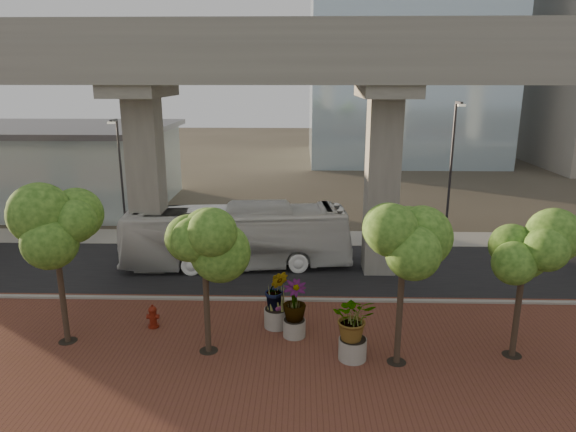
{
  "coord_description": "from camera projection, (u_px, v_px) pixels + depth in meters",
  "views": [
    {
      "loc": [
        1.93,
        -23.62,
        9.97
      ],
      "look_at": [
        1.28,
        0.5,
        3.39
      ],
      "focal_mm": 32.0,
      "sensor_mm": 36.0,
      "label": 1
    }
  ],
  "objects": [
    {
      "name": "brick_plaza",
      "position": [
        244.0,
        374.0,
        17.73
      ],
      "size": [
        70.0,
        13.0,
        0.06
      ],
      "primitive_type": "cube",
      "color": "brown",
      "rests_on": "ground"
    },
    {
      "name": "curb_strip",
      "position": [
        259.0,
        300.0,
        23.5
      ],
      "size": [
        70.0,
        0.25,
        0.16
      ],
      "primitive_type": "cube",
      "color": "gray",
      "rests_on": "ground"
    },
    {
      "name": "street_tree_far_west",
      "position": [
        55.0,
        235.0,
        18.72
      ],
      "size": [
        3.4,
        3.4,
        5.89
      ],
      "color": "#453427",
      "rests_on": "ground"
    },
    {
      "name": "fire_hydrant",
      "position": [
        153.0,
        316.0,
        20.87
      ],
      "size": [
        0.49,
        0.44,
        0.98
      ],
      "color": "maroon",
      "rests_on": "ground"
    },
    {
      "name": "street_tree_near_west",
      "position": [
        204.0,
        240.0,
        18.03
      ],
      "size": [
        3.33,
        3.33,
        5.88
      ],
      "color": "#453427",
      "rests_on": "ground"
    },
    {
      "name": "planter_left",
      "position": [
        276.0,
        293.0,
        20.65
      ],
      "size": [
        2.24,
        2.24,
        2.46
      ],
      "color": "gray",
      "rests_on": "ground"
    },
    {
      "name": "planter_front",
      "position": [
        354.0,
        321.0,
        18.24
      ],
      "size": [
        2.26,
        2.26,
        2.48
      ],
      "color": "#A9A399",
      "rests_on": "ground"
    },
    {
      "name": "station_pavilion",
      "position": [
        25.0,
        165.0,
        40.55
      ],
      "size": [
        23.0,
        13.0,
        6.3
      ],
      "color": "#B0C6C9",
      "rests_on": "ground"
    },
    {
      "name": "transit_viaduct",
      "position": [
        263.0,
        132.0,
        25.46
      ],
      "size": [
        72.0,
        5.6,
        12.4
      ],
      "color": "gray",
      "rests_on": "ground"
    },
    {
      "name": "transit_bus",
      "position": [
        237.0,
        237.0,
        27.43
      ],
      "size": [
        12.31,
        3.9,
        3.37
      ],
      "primitive_type": "imported",
      "rotation": [
        0.0,
        0.0,
        1.66
      ],
      "color": "white",
      "rests_on": "ground"
    },
    {
      "name": "ground",
      "position": [
        262.0,
        284.0,
        25.45
      ],
      "size": [
        160.0,
        160.0,
        0.0
      ],
      "primitive_type": "plane",
      "color": "#393429",
      "rests_on": "ground"
    },
    {
      "name": "streetlamp_east",
      "position": [
        452.0,
        162.0,
        30.76
      ],
      "size": [
        0.42,
        1.24,
        8.54
      ],
      "color": "#2C2B30",
      "rests_on": "ground"
    },
    {
      "name": "planter_right",
      "position": [
        294.0,
        303.0,
        19.9
      ],
      "size": [
        2.16,
        2.16,
        2.31
      ],
      "color": "#A9A698",
      "rests_on": "ground"
    },
    {
      "name": "streetlamp_west",
      "position": [
        120.0,
        173.0,
        30.54
      ],
      "size": [
        0.37,
        1.1,
        7.56
      ],
      "color": "#2D2D32",
      "rests_on": "ground"
    },
    {
      "name": "asphalt_road",
      "position": [
        265.0,
        269.0,
        27.37
      ],
      "size": [
        90.0,
        8.0,
        0.04
      ],
      "primitive_type": "cube",
      "color": "black",
      "rests_on": "ground"
    },
    {
      "name": "street_tree_near_east",
      "position": [
        404.0,
        247.0,
        17.27
      ],
      "size": [
        3.39,
        3.39,
        5.93
      ],
      "color": "#453427",
      "rests_on": "ground"
    },
    {
      "name": "street_tree_far_east",
      "position": [
        525.0,
        249.0,
        17.79
      ],
      "size": [
        3.09,
        3.09,
        5.56
      ],
      "color": "#453427",
      "rests_on": "ground"
    },
    {
      "name": "far_sidewalk",
      "position": [
        271.0,
        238.0,
        32.68
      ],
      "size": [
        90.0,
        3.0,
        0.06
      ],
      "primitive_type": "cube",
      "color": "gray",
      "rests_on": "ground"
    }
  ]
}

